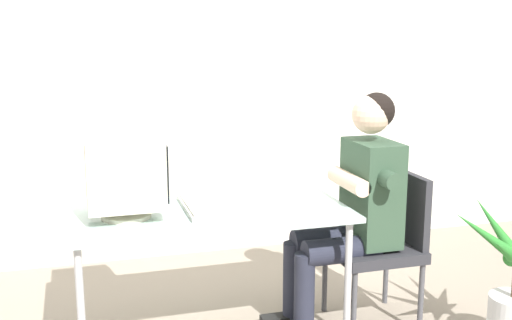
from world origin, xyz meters
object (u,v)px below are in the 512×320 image
at_px(crt_monitor, 125,173).
at_px(person_seated, 354,203).
at_px(desk, 209,221).
at_px(keyboard, 199,206).
at_px(office_chair, 384,239).

xyz_separation_m(crt_monitor, person_seated, (1.20, -0.04, -0.23)).
bearing_deg(desk, person_seated, -2.52).
xyz_separation_m(desk, person_seated, (0.79, -0.03, 0.05)).
bearing_deg(desk, keyboard, 136.41).
bearing_deg(crt_monitor, desk, -0.55).
distance_m(keyboard, person_seated, 0.84).
bearing_deg(person_seated, crt_monitor, 178.15).
bearing_deg(office_chair, desk, 177.96).
height_order(desk, office_chair, office_chair).
relative_size(keyboard, person_seated, 0.36).
bearing_deg(keyboard, person_seated, -5.10).
bearing_deg(desk, office_chair, -2.04).
height_order(keyboard, office_chair, office_chair).
xyz_separation_m(desk, office_chair, (0.98, -0.03, -0.18)).
distance_m(desk, office_chair, 1.00).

